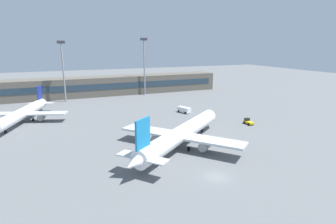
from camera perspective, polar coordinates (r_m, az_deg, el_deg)
ground_plane at (r=89.00m, az=-4.17°, el=-2.29°), size 400.00×400.00×0.00m
terminal_building at (r=141.93m, az=-11.69°, el=5.31°), size 110.79×12.13×9.00m
airplane_near at (r=68.32m, az=3.02°, el=-4.28°), size 37.05×31.43×11.10m
airplane_mid at (r=100.03m, az=-27.52°, el=-0.32°), size 26.74×37.37×9.59m
baggage_tug_yellow at (r=91.20m, az=15.98°, el=-1.89°), size 1.94×3.66×1.75m
service_van_white at (r=102.25m, az=3.27°, el=0.46°), size 3.65×5.57×2.08m
floodlight_tower_west at (r=128.26m, az=-20.57°, el=8.55°), size 3.20×0.80×25.78m
floodlight_tower_east at (r=137.69m, az=-4.85°, el=9.97°), size 3.20×0.80×27.24m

